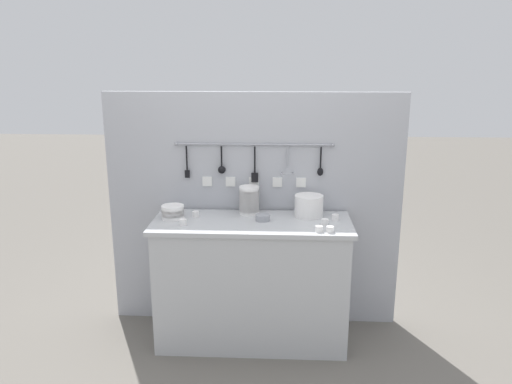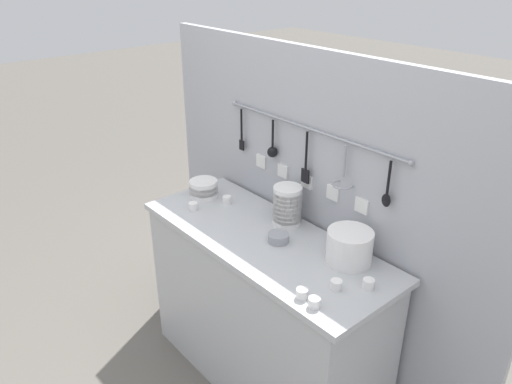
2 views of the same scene
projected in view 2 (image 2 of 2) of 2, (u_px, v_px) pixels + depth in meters
The scene contains 13 objects.
ground_plane at pixel (263, 375), 2.80m from camera, with size 20.00×20.00×0.00m, color #666059.
counter at pixel (264, 311), 2.60m from camera, with size 1.38×0.54×0.90m.
back_wall at pixel (308, 221), 2.59m from camera, with size 2.18×0.11×1.76m.
bowl_stack_nested_right at pixel (204, 188), 2.78m from camera, with size 0.16×0.16×0.09m.
bowl_stack_back_corner at pixel (287, 205), 2.48m from camera, with size 0.14×0.14×0.20m.
plate_stack at pixel (349, 247), 2.19m from camera, with size 0.20×0.20×0.15m.
steel_mixing_bowl at pixel (278, 238), 2.36m from camera, with size 0.10×0.10×0.04m.
cup_mid_row at pixel (314, 302), 1.93m from camera, with size 0.05×0.05×0.04m.
cup_beside_plates at pixel (227, 200), 2.72m from camera, with size 0.05×0.05×0.04m.
cup_back_left at pixel (336, 285), 2.03m from camera, with size 0.05×0.05×0.04m.
cup_front_right at pixel (369, 284), 2.03m from camera, with size 0.05×0.05×0.04m.
cup_centre at pixel (302, 293), 1.98m from camera, with size 0.05×0.05×0.04m.
cup_edge_near at pixel (193, 206), 2.65m from camera, with size 0.05×0.05×0.04m.
Camera 2 is at (1.55, -1.37, 2.15)m, focal length 35.00 mm.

